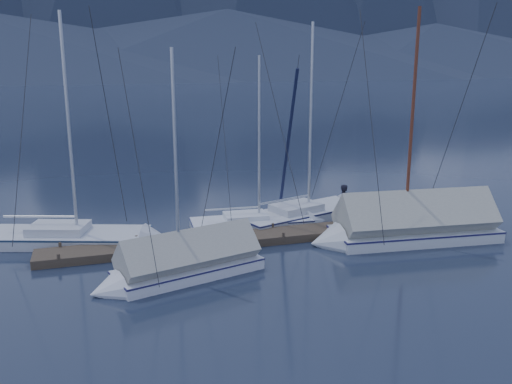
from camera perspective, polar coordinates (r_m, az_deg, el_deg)
The scene contains 9 objects.
ground at distance 21.69m, azimuth 1.56°, elevation -6.85°, with size 1000.00×1000.00×0.00m, color black.
dock at distance 23.45m, azimuth 0.00°, elevation -4.97°, with size 18.00×1.50×0.54m.
mooring_posts at distance 23.24m, azimuth -1.18°, elevation -4.52°, with size 15.12×1.52×0.35m.
sailboat_open_left at distance 24.23m, azimuth -16.99°, elevation -4.79°, with size 8.21×4.56×10.46m.
sailboat_open_mid at distance 25.56m, azimuth 1.31°, elevation -3.29°, with size 6.63×2.80×8.62m.
sailboat_open_right at distance 27.37m, azimuth 6.39°, elevation -2.17°, with size 8.06×4.52×10.28m.
sailboat_covered_near at distance 24.26m, azimuth 15.03°, elevation -3.75°, with size 8.48×3.59×10.76m.
sailboat_covered_far at distance 19.71m, azimuth -8.41°, elevation -7.81°, with size 6.57×3.54×8.83m.
person at distance 25.09m, azimuth 9.28°, elevation -1.23°, with size 0.65×0.43×1.79m, color black.
Camera 1 is at (-6.50, -19.25, 7.58)m, focal length 38.00 mm.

